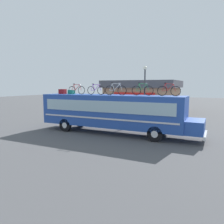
% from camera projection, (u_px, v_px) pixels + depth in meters
% --- Properties ---
extents(ground_plane, '(120.00, 120.00, 0.00)m').
position_uv_depth(ground_plane, '(110.00, 133.00, 17.53)').
color(ground_plane, '#4C4C4F').
extents(bus, '(13.13, 2.60, 3.11)m').
position_uv_depth(bus, '(113.00, 111.00, 17.22)').
color(bus, '#23479E').
rests_on(bus, ground).
extents(luggage_bag_1, '(0.59, 0.44, 0.43)m').
position_uv_depth(luggage_bag_1, '(63.00, 92.00, 19.25)').
color(luggage_bag_1, maroon).
rests_on(luggage_bag_1, bus).
extents(luggage_bag_2, '(0.48, 0.46, 0.36)m').
position_uv_depth(luggage_bag_2, '(71.00, 92.00, 19.04)').
color(luggage_bag_2, '#1E7F66').
rests_on(luggage_bag_2, bus).
extents(rooftop_bicycle_1, '(1.69, 0.44, 0.92)m').
position_uv_depth(rooftop_bicycle_1, '(77.00, 90.00, 18.60)').
color(rooftop_bicycle_1, black).
rests_on(rooftop_bicycle_1, bus).
extents(rooftop_bicycle_2, '(1.65, 0.44, 0.91)m').
position_uv_depth(rooftop_bicycle_2, '(96.00, 90.00, 17.70)').
color(rooftop_bicycle_2, black).
rests_on(rooftop_bicycle_2, bus).
extents(rooftop_bicycle_3, '(1.82, 0.44, 0.98)m').
position_uv_depth(rooftop_bicycle_3, '(116.00, 90.00, 16.55)').
color(rooftop_bicycle_3, black).
rests_on(rooftop_bicycle_3, bus).
extents(rooftop_bicycle_4, '(1.71, 0.44, 0.97)m').
position_uv_depth(rooftop_bicycle_4, '(142.00, 90.00, 16.24)').
color(rooftop_bicycle_4, black).
rests_on(rooftop_bicycle_4, bus).
extents(rooftop_bicycle_5, '(1.68, 0.44, 0.95)m').
position_uv_depth(rooftop_bicycle_5, '(169.00, 90.00, 15.31)').
color(rooftop_bicycle_5, black).
rests_on(rooftop_bicycle_5, bus).
extents(roadside_building, '(10.65, 8.85, 4.60)m').
position_uv_depth(roadside_building, '(143.00, 95.00, 33.12)').
color(roadside_building, tan).
rests_on(roadside_building, ground).
extents(street_lamp, '(0.36, 0.36, 5.80)m').
position_uv_depth(street_lamp, '(145.00, 88.00, 21.59)').
color(street_lamp, '#38383D').
rests_on(street_lamp, ground).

